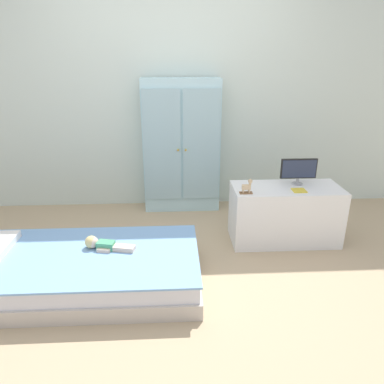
# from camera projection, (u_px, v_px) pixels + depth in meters

# --- Properties ---
(ground_plane) EXTENTS (10.00, 10.00, 0.02)m
(ground_plane) POSITION_uv_depth(u_px,v_px,m) (175.00, 279.00, 2.83)
(ground_plane) COLOR tan
(back_wall) EXTENTS (6.40, 0.05, 2.70)m
(back_wall) POSITION_uv_depth(u_px,v_px,m) (171.00, 85.00, 3.81)
(back_wall) COLOR silver
(back_wall) RESTS_ON ground_plane
(bed) EXTENTS (1.79, 0.91, 0.26)m
(bed) POSITION_uv_depth(u_px,v_px,m) (80.00, 270.00, 2.69)
(bed) COLOR beige
(bed) RESTS_ON ground_plane
(doll) EXTENTS (0.39, 0.16, 0.10)m
(doll) POSITION_uv_depth(u_px,v_px,m) (100.00, 244.00, 2.72)
(doll) COLOR #4CA375
(doll) RESTS_ON bed
(wardrobe) EXTENTS (0.83, 0.29, 1.44)m
(wardrobe) POSITION_uv_depth(u_px,v_px,m) (182.00, 147.00, 3.87)
(wardrobe) COLOR silver
(wardrobe) RESTS_ON ground_plane
(tv_stand) EXTENTS (0.98, 0.44, 0.53)m
(tv_stand) POSITION_uv_depth(u_px,v_px,m) (285.00, 214.00, 3.31)
(tv_stand) COLOR white
(tv_stand) RESTS_ON ground_plane
(tv_monitor) EXTENTS (0.33, 0.10, 0.24)m
(tv_monitor) POSITION_uv_depth(u_px,v_px,m) (299.00, 170.00, 3.24)
(tv_monitor) COLOR #99999E
(tv_monitor) RESTS_ON tv_stand
(rocking_horse_toy) EXTENTS (0.11, 0.04, 0.13)m
(rocking_horse_toy) POSITION_uv_depth(u_px,v_px,m) (247.00, 186.00, 3.05)
(rocking_horse_toy) COLOR #8E6642
(rocking_horse_toy) RESTS_ON tv_stand
(book_yellow) EXTENTS (0.12, 0.11, 0.01)m
(book_yellow) POSITION_uv_depth(u_px,v_px,m) (299.00, 190.00, 3.13)
(book_yellow) COLOR gold
(book_yellow) RESTS_ON tv_stand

